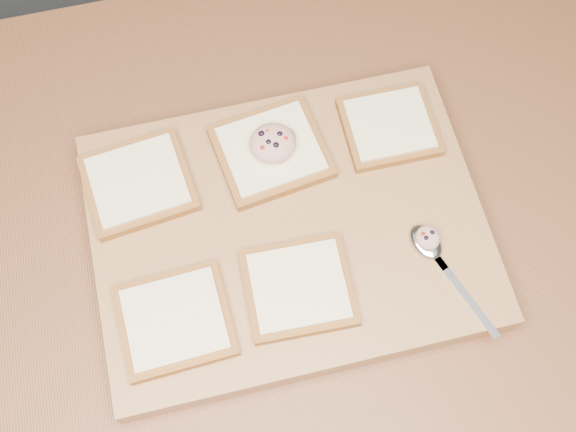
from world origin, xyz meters
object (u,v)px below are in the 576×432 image
tuna_salad_dollop (273,143)px  bread_far_center (271,151)px  cutting_board (288,230)px  spoon (432,250)px

tuna_salad_dollop → bread_far_center: bearing=163.7°
tuna_salad_dollop → cutting_board: bearing=-92.3°
spoon → bread_far_center: bearing=132.6°
cutting_board → bread_far_center: bearing=89.2°
bread_far_center → cutting_board: bearing=-90.8°
bread_far_center → spoon: bread_far_center is taller
cutting_board → bread_far_center: (0.00, 0.09, 0.03)m
cutting_board → tuna_salad_dollop: bearing=87.7°
spoon → tuna_salad_dollop: bearing=132.3°
spoon → cutting_board: bearing=155.3°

